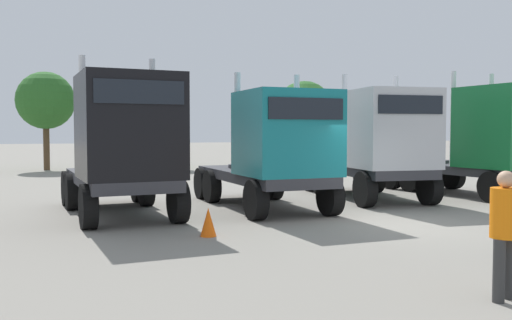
# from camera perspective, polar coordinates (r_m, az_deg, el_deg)

# --- Properties ---
(ground) EXTENTS (200.00, 200.00, 0.00)m
(ground) POSITION_cam_1_polar(r_m,az_deg,el_deg) (14.40, 14.40, -6.43)
(ground) COLOR gray
(semi_truck_black) EXTENTS (2.81, 6.05, 4.36)m
(semi_truck_black) POSITION_cam_1_polar(r_m,az_deg,el_deg) (15.02, -13.21, 1.60)
(semi_truck_black) COLOR #333338
(semi_truck_black) RESTS_ON ground
(semi_truck_teal) EXTENTS (2.56, 6.32, 4.02)m
(semi_truck_teal) POSITION_cam_1_polar(r_m,az_deg,el_deg) (16.02, 2.06, 1.05)
(semi_truck_teal) COLOR #333338
(semi_truck_teal) RESTS_ON ground
(semi_truck_silver) EXTENTS (3.27, 6.38, 4.24)m
(semi_truck_silver) POSITION_cam_1_polar(r_m,az_deg,el_deg) (18.81, 12.59, 1.67)
(semi_truck_silver) COLOR #333338
(semi_truck_silver) RESTS_ON ground
(semi_truck_green) EXTENTS (3.08, 6.35, 4.44)m
(semi_truck_green) POSITION_cam_1_polar(r_m,az_deg,el_deg) (21.10, 22.75, 1.83)
(semi_truck_green) COLOR #333338
(semi_truck_green) RESTS_ON ground
(visitor_in_hivis) EXTENTS (0.50, 0.50, 1.79)m
(visitor_in_hivis) POSITION_cam_1_polar(r_m,az_deg,el_deg) (8.39, 24.07, -6.11)
(visitor_in_hivis) COLOR #323232
(visitor_in_hivis) RESTS_ON ground
(traffic_cone_near) EXTENTS (0.36, 0.36, 0.64)m
(traffic_cone_near) POSITION_cam_1_polar(r_m,az_deg,el_deg) (12.45, -4.89, -6.33)
(traffic_cone_near) COLOR #F2590C
(traffic_cone_near) RESTS_ON ground
(oak_far_left) EXTENTS (3.42, 3.42, 5.87)m
(oak_far_left) POSITION_cam_1_polar(r_m,az_deg,el_deg) (35.65, -20.68, 5.67)
(oak_far_left) COLOR #4C3823
(oak_far_left) RESTS_ON ground
(oak_far_centre) EXTENTS (3.76, 3.76, 6.07)m
(oak_far_centre) POSITION_cam_1_polar(r_m,az_deg,el_deg) (35.60, -10.70, 5.88)
(oak_far_centre) COLOR #4C3823
(oak_far_centre) RESTS_ON ground
(oak_far_right) EXTENTS (3.63, 3.63, 5.41)m
(oak_far_right) POSITION_cam_1_polar(r_m,az_deg,el_deg) (34.56, 4.94, 5.02)
(oak_far_right) COLOR #4C3823
(oak_far_right) RESTS_ON ground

